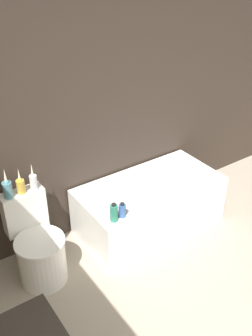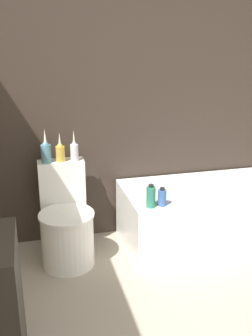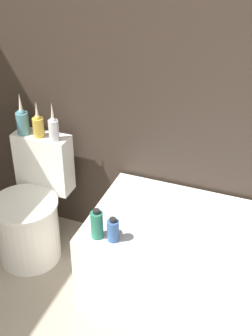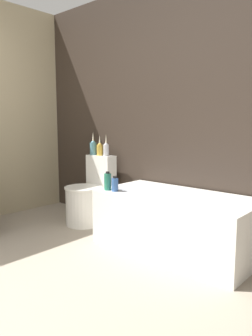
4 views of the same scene
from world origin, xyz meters
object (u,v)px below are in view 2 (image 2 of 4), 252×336
object	(u,v)px
vase_gold	(46,151)
bathtub	(207,214)
toilet	(66,226)
shampoo_bottle_tall	(151,197)
vase_bronze	(74,150)
vase_silver	(60,152)
shampoo_bottle_short	(162,197)

from	to	relation	value
vase_gold	bathtub	bearing A→B (deg)	-8.81
toilet	vase_gold	world-z (taller)	vase_gold
shampoo_bottle_tall	bathtub	bearing A→B (deg)	24.51
shampoo_bottle_tall	vase_bronze	bearing A→B (deg)	136.22
vase_silver	vase_bronze	xyz separation A→B (m)	(0.11, -0.01, 0.00)
vase_silver	shampoo_bottle_short	world-z (taller)	vase_silver
vase_silver	vase_bronze	world-z (taller)	vase_bronze
shampoo_bottle_short	toilet	bearing A→B (deg)	158.43
toilet	shampoo_bottle_short	bearing A→B (deg)	-21.57
vase_silver	shampoo_bottle_tall	distance (m)	0.81
vase_bronze	shampoo_bottle_short	distance (m)	0.80
shampoo_bottle_tall	shampoo_bottle_short	size ratio (longest dim) A/B	1.24
vase_silver	shampoo_bottle_tall	bearing A→B (deg)	-38.33
shampoo_bottle_tall	vase_silver	bearing A→B (deg)	141.67
vase_silver	toilet	bearing A→B (deg)	-90.00
vase_bronze	shampoo_bottle_tall	distance (m)	0.73
bathtub	vase_gold	size ratio (longest dim) A/B	5.23
vase_silver	shampoo_bottle_tall	world-z (taller)	vase_silver
vase_bronze	shampoo_bottle_tall	xyz separation A→B (m)	(0.49, -0.47, -0.26)
toilet	vase_bronze	distance (m)	0.60
bathtub	vase_gold	world-z (taller)	vase_gold
vase_silver	vase_bronze	distance (m)	0.11
bathtub	toilet	size ratio (longest dim) A/B	1.86
vase_gold	vase_bronze	distance (m)	0.22
shampoo_bottle_tall	vase_gold	bearing A→B (deg)	146.35
toilet	vase_silver	xyz separation A→B (m)	(-0.00, 0.20, 0.55)
vase_silver	shampoo_bottle_short	size ratio (longest dim) A/B	1.65
bathtub	vase_silver	bearing A→B (deg)	170.32
shampoo_bottle_short	vase_silver	bearing A→B (deg)	145.78
bathtub	shampoo_bottle_tall	bearing A→B (deg)	-155.49
shampoo_bottle_short	shampoo_bottle_tall	bearing A→B (deg)	-176.18
vase_gold	vase_bronze	size ratio (longest dim) A/B	1.09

